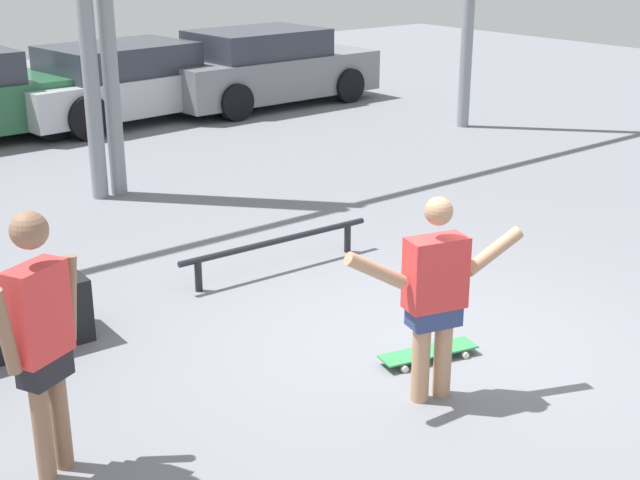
{
  "coord_description": "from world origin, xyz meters",
  "views": [
    {
      "loc": [
        -4.75,
        -4.53,
        3.24
      ],
      "look_at": [
        -0.21,
        1.08,
        0.68
      ],
      "focal_mm": 50.0,
      "sensor_mm": 36.0,
      "label": 1
    }
  ],
  "objects_px": {
    "grind_rail": "(277,245)",
    "parked_car_silver": "(126,83)",
    "skateboarder": "(435,292)",
    "skateboard": "(428,352)",
    "bystander": "(41,334)",
    "parked_car_grey": "(264,68)"
  },
  "relations": [
    {
      "from": "skateboard",
      "to": "parked_car_grey",
      "type": "xyz_separation_m",
      "value": [
        5.19,
        9.47,
        0.62
      ]
    },
    {
      "from": "skateboarder",
      "to": "skateboard",
      "type": "bearing_deg",
      "value": 61.34
    },
    {
      "from": "skateboard",
      "to": "bystander",
      "type": "distance_m",
      "value": 3.07
    },
    {
      "from": "skateboarder",
      "to": "parked_car_silver",
      "type": "relative_size",
      "value": 0.33
    },
    {
      "from": "parked_car_silver",
      "to": "parked_car_grey",
      "type": "height_order",
      "value": "parked_car_grey"
    },
    {
      "from": "grind_rail",
      "to": "bystander",
      "type": "xyz_separation_m",
      "value": [
        -3.14,
        -1.92,
        0.69
      ]
    },
    {
      "from": "parked_car_grey",
      "to": "bystander",
      "type": "xyz_separation_m",
      "value": [
        -8.11,
        -9.09,
        0.27
      ]
    },
    {
      "from": "parked_car_grey",
      "to": "grind_rail",
      "type": "bearing_deg",
      "value": -126.28
    },
    {
      "from": "bystander",
      "to": "grind_rail",
      "type": "bearing_deg",
      "value": -173.22
    },
    {
      "from": "skateboarder",
      "to": "parked_car_silver",
      "type": "distance_m",
      "value": 10.63
    },
    {
      "from": "skateboarder",
      "to": "bystander",
      "type": "relative_size",
      "value": 0.88
    },
    {
      "from": "skateboarder",
      "to": "grind_rail",
      "type": "xyz_separation_m",
      "value": [
        0.63,
        2.73,
        -0.56
      ]
    },
    {
      "from": "skateboard",
      "to": "bystander",
      "type": "xyz_separation_m",
      "value": [
        -2.92,
        0.38,
        0.9
      ]
    },
    {
      "from": "skateboarder",
      "to": "bystander",
      "type": "height_order",
      "value": "bystander"
    },
    {
      "from": "skateboarder",
      "to": "skateboard",
      "type": "distance_m",
      "value": 0.97
    },
    {
      "from": "parked_car_grey",
      "to": "skateboarder",
      "type": "bearing_deg",
      "value": -121.05
    },
    {
      "from": "skateboarder",
      "to": "bystander",
      "type": "bearing_deg",
      "value": 177.57
    },
    {
      "from": "grind_rail",
      "to": "parked_car_silver",
      "type": "relative_size",
      "value": 0.48
    },
    {
      "from": "grind_rail",
      "to": "bystander",
      "type": "height_order",
      "value": "bystander"
    },
    {
      "from": "skateboarder",
      "to": "parked_car_grey",
      "type": "bearing_deg",
      "value": 75.91
    },
    {
      "from": "grind_rail",
      "to": "parked_car_silver",
      "type": "xyz_separation_m",
      "value": [
        2.27,
        7.49,
        0.39
      ]
    },
    {
      "from": "skateboard",
      "to": "grind_rail",
      "type": "xyz_separation_m",
      "value": [
        0.22,
        2.3,
        0.2
      ]
    }
  ]
}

